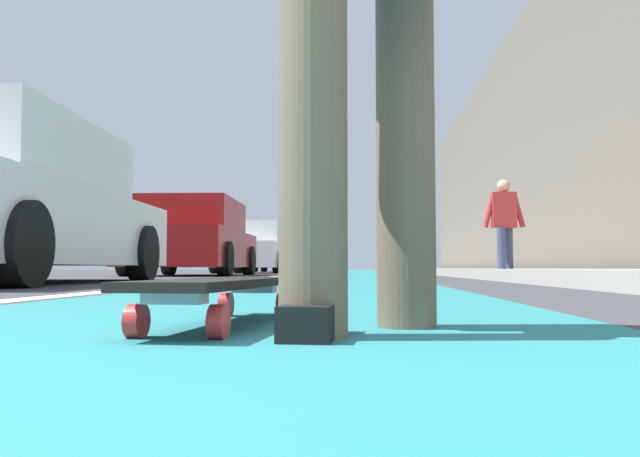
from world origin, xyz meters
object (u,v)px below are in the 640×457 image
object	(u,v)px
skateboard	(223,288)
parked_car_near	(8,207)
parked_car_far	(256,249)
pedestrian_distant	(504,221)
parked_car_mid	(194,240)
parked_car_end	(281,254)
traffic_light	(312,186)

from	to	relation	value
skateboard	parked_car_near	bearing A→B (deg)	34.73
parked_car_far	pedestrian_distant	size ratio (longest dim) A/B	2.58
parked_car_mid	pedestrian_distant	bearing A→B (deg)	-100.18
parked_car_end	traffic_light	bearing A→B (deg)	-135.62
skateboard	parked_car_mid	world-z (taller)	parked_car_mid
parked_car_end	pedestrian_distant	distance (m)	15.28
parked_car_far	traffic_light	xyz separation A→B (m)	(5.38, -1.22, 2.54)
parked_car_near	pedestrian_distant	distance (m)	8.10
parked_car_far	traffic_light	distance (m)	6.07
parked_car_mid	traffic_light	size ratio (longest dim) A/B	0.95
parked_car_near	parked_car_mid	bearing A→B (deg)	0.39
skateboard	parked_car_end	bearing A→B (deg)	6.90
parked_car_end	pedestrian_distant	world-z (taller)	pedestrian_distant
parked_car_mid	pedestrian_distant	world-z (taller)	pedestrian_distant
parked_car_mid	pedestrian_distant	distance (m)	5.86
traffic_light	pedestrian_distant	world-z (taller)	traffic_light
parked_car_mid	parked_car_far	bearing A→B (deg)	-1.63
parked_car_mid	parked_car_end	distance (m)	13.14
skateboard	pedestrian_distant	xyz separation A→B (m)	(9.97, -2.78, 0.87)
parked_car_mid	parked_car_far	size ratio (longest dim) A/B	1.03
parked_car_far	parked_car_end	bearing A→B (deg)	1.09
parked_car_near	traffic_light	bearing A→B (deg)	-4.19
parked_car_near	parked_car_mid	xyz separation A→B (m)	(6.78, 0.05, -0.01)
pedestrian_distant	skateboard	bearing A→B (deg)	164.39
skateboard	parked_car_mid	bearing A→B (deg)	15.13
skateboard	parked_car_near	size ratio (longest dim) A/B	0.19
parked_car_end	traffic_light	size ratio (longest dim) A/B	0.87
traffic_light	pedestrian_distant	size ratio (longest dim) A/B	2.80
parked_car_mid	parked_car_far	xyz separation A→B (m)	(6.38, -0.18, -0.00)
skateboard	parked_car_end	size ratio (longest dim) A/B	0.21
skateboard	parked_car_mid	distance (m)	11.41
parked_car_end	traffic_light	world-z (taller)	traffic_light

